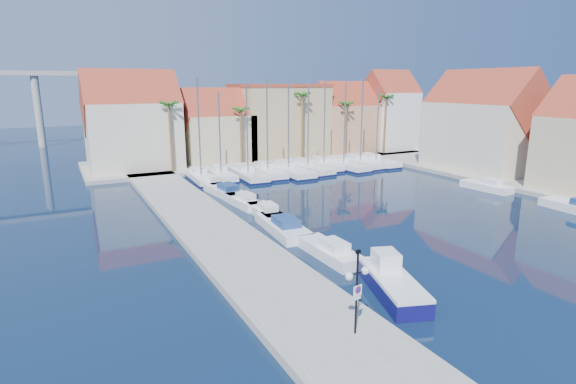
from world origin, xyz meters
The scene contains 34 objects.
ground centered at (0.00, 0.00, 0.00)m, with size 260.00×260.00×0.00m, color black.
quay_west centered at (-9.00, 13.50, 0.25)m, with size 6.00×77.00×0.50m, color gray.
shore_north centered at (10.00, 48.00, 0.25)m, with size 54.00×16.00×0.50m, color gray.
shore_east centered at (32.00, 15.00, 0.25)m, with size 12.00×60.00×0.50m, color gray.
lamp_post centered at (-8.09, -2.71, 3.24)m, with size 1.40×0.56×4.18m.
fishing_boat centered at (-3.17, 0.53, 0.73)m, with size 3.99×6.64×2.21m.
motorboat_west_0 centered at (-3.29, 6.95, 0.51)m, with size 2.00×6.03×1.40m.
motorboat_west_1 centered at (-3.70, 13.51, 0.51)m, with size 2.93×7.51×1.40m.
motorboat_west_2 centered at (-3.13, 18.10, 0.51)m, with size 2.30×5.97×1.40m.
motorboat_west_3 centered at (-3.47, 22.76, 0.51)m, with size 2.30×5.98×1.40m.
motorboat_west_4 centered at (-3.61, 27.65, 0.51)m, with size 2.94×7.18×1.40m.
motorboat_west_5 centered at (-3.63, 32.79, 0.51)m, with size 2.15×5.73×1.40m.
motorboat_east_1 centered at (24.01, 16.11, 0.51)m, with size 2.39×6.00×1.40m.
sailboat_0 centered at (-3.93, 36.21, 0.61)m, with size 2.76×9.03×12.62m.
sailboat_1 centered at (-1.14, 36.73, 0.59)m, with size 2.70×8.78×11.02m.
sailboat_2 centered at (2.11, 35.62, 0.57)m, with size 3.20×10.40×12.07m.
sailboat_3 centered at (5.10, 35.96, 0.59)m, with size 3.34×9.96×12.74m.
sailboat_4 centered at (7.98, 35.65, 0.56)m, with size 3.14×11.62×12.03m.
sailboat_5 centered at (11.24, 36.09, 0.57)m, with size 3.58×10.84×11.70m.
sailboat_6 centered at (14.26, 36.53, 0.64)m, with size 2.45×8.63×14.26m.
sailboat_7 centered at (16.96, 35.64, 0.59)m, with size 3.53×10.74×13.65m.
sailboat_8 centered at (20.22, 36.04, 0.62)m, with size 3.26×10.22×14.90m.
sailboat_9 centered at (22.99, 35.79, 0.58)m, with size 2.69×9.94×11.73m.
building_0 centered at (-10.00, 47.00, 6.52)m, with size 12.30×9.00×13.50m.
building_1 centered at (2.00, 47.00, 5.30)m, with size 10.30×8.00×11.00m.
building_2 centered at (13.00, 48.00, 6.26)m, with size 14.20×10.20×11.50m.
building_3 centered at (25.00, 47.00, 5.86)m, with size 10.30×8.00×12.00m.
building_4 centered at (34.00, 46.00, 6.97)m, with size 8.30×8.00×14.00m.
building_6 centered at (32.00, 24.00, 6.52)m, with size 9.00×14.30×13.50m.
palm_0 centered at (-6.00, 42.00, 9.08)m, with size 2.60×2.60×10.15m.
palm_1 centered at (4.00, 42.00, 8.14)m, with size 2.60×2.60×9.15m.
palm_2 centered at (14.00, 42.00, 10.02)m, with size 2.60×2.60×11.15m.
palm_3 centered at (22.00, 42.00, 8.61)m, with size 2.60×2.60×9.65m.
palm_4 centered at (30.00, 42.00, 9.55)m, with size 2.60×2.60×10.65m.
Camera 1 is at (-19.65, -18.11, 11.90)m, focal length 28.00 mm.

